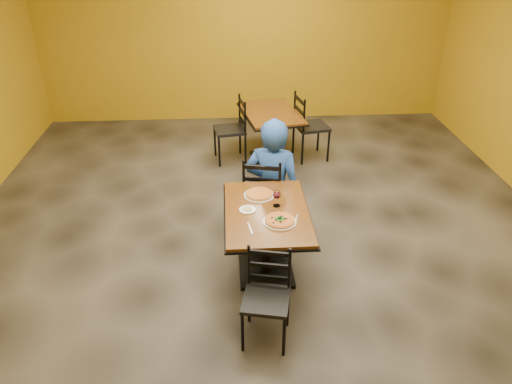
{
  "coord_description": "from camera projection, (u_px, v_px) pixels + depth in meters",
  "views": [
    {
      "loc": [
        -0.36,
        -4.45,
        3.21
      ],
      "look_at": [
        -0.09,
        -0.3,
        0.85
      ],
      "focal_mm": 34.03,
      "sensor_mm": 36.0,
      "label": 1
    }
  ],
  "objects": [
    {
      "name": "pizza_far",
      "position": [
        259.0,
        194.0,
        4.91
      ],
      "size": [
        0.28,
        0.28,
        0.02
      ],
      "primitive_type": "cylinder",
      "color": "orange",
      "rests_on": "plate_far"
    },
    {
      "name": "pizza_main",
      "position": [
        280.0,
        220.0,
        4.48
      ],
      "size": [
        0.28,
        0.28,
        0.02
      ],
      "primitive_type": "cylinder",
      "color": "maroon",
      "rests_on": "plate_main"
    },
    {
      "name": "chair_main_near",
      "position": [
        266.0,
        300.0,
        4.04
      ],
      "size": [
        0.45,
        0.45,
        0.85
      ],
      "primitive_type": null,
      "rotation": [
        0.0,
        0.0,
        -0.21
      ],
      "color": "black",
      "rests_on": "floor"
    },
    {
      "name": "dip",
      "position": [
        247.0,
        209.0,
        4.67
      ],
      "size": [
        0.09,
        0.09,
        0.01
      ],
      "primitive_type": "cylinder",
      "color": "tan",
      "rests_on": "side_plate"
    },
    {
      "name": "plate_far",
      "position": [
        259.0,
        195.0,
        4.92
      ],
      "size": [
        0.31,
        0.31,
        0.01
      ],
      "primitive_type": "cylinder",
      "color": "white",
      "rests_on": "table_main"
    },
    {
      "name": "floor",
      "position": [
        262.0,
        244.0,
        5.47
      ],
      "size": [
        7.0,
        8.0,
        0.01
      ],
      "primitive_type": "cube",
      "color": "black",
      "rests_on": "ground"
    },
    {
      "name": "chair_second_right",
      "position": [
        312.0,
        127.0,
        7.21
      ],
      "size": [
        0.53,
        0.53,
        1.0
      ],
      "primitive_type": null,
      "rotation": [
        0.0,
        0.0,
        1.77
      ],
      "color": "black",
      "rests_on": "floor"
    },
    {
      "name": "wine_glass",
      "position": [
        277.0,
        198.0,
        4.7
      ],
      "size": [
        0.08,
        0.08,
        0.18
      ],
      "primitive_type": null,
      "color": "white",
      "rests_on": "table_main"
    },
    {
      "name": "chair_second_left",
      "position": [
        230.0,
        130.0,
        7.15
      ],
      "size": [
        0.5,
        0.5,
        0.96
      ],
      "primitive_type": null,
      "rotation": [
        0.0,
        0.0,
        -1.4
      ],
      "color": "black",
      "rests_on": "floor"
    },
    {
      "name": "table_main",
      "position": [
        267.0,
        228.0,
        4.76
      ],
      "size": [
        0.83,
        1.23,
        0.75
      ],
      "color": "brown",
      "rests_on": "floor"
    },
    {
      "name": "table_second",
      "position": [
        271.0,
        124.0,
        7.15
      ],
      "size": [
        0.98,
        1.28,
        0.75
      ],
      "rotation": [
        0.0,
        0.0,
        0.19
      ],
      "color": "brown",
      "rests_on": "floor"
    },
    {
      "name": "side_plate",
      "position": [
        247.0,
        210.0,
        4.67
      ],
      "size": [
        0.16,
        0.16,
        0.01
      ],
      "primitive_type": "cylinder",
      "color": "white",
      "rests_on": "table_main"
    },
    {
      "name": "wall_back",
      "position": [
        245.0,
        34.0,
        8.2
      ],
      "size": [
        7.0,
        0.01,
        3.0
      ],
      "primitive_type": "cube",
      "color": "#B58314",
      "rests_on": "ground"
    },
    {
      "name": "diner",
      "position": [
        273.0,
        175.0,
        5.49
      ],
      "size": [
        0.76,
        0.62,
        1.35
      ],
      "primitive_type": "imported",
      "rotation": [
        0.0,
        0.0,
        2.81
      ],
      "color": "navy",
      "rests_on": "floor"
    },
    {
      "name": "plate_main",
      "position": [
        280.0,
        221.0,
        4.49
      ],
      "size": [
        0.31,
        0.31,
        0.01
      ],
      "primitive_type": "cylinder",
      "color": "white",
      "rests_on": "table_main"
    },
    {
      "name": "knife",
      "position": [
        296.0,
        221.0,
        4.51
      ],
      "size": [
        0.06,
        0.21,
        0.0
      ],
      "primitive_type": "cube",
      "rotation": [
        0.0,
        0.0,
        -0.25
      ],
      "color": "silver",
      "rests_on": "table_main"
    },
    {
      "name": "fork",
      "position": [
        250.0,
        228.0,
        4.4
      ],
      "size": [
        0.04,
        0.19,
        0.0
      ],
      "primitive_type": "cube",
      "rotation": [
        0.0,
        0.0,
        0.15
      ],
      "color": "silver",
      "rests_on": "table_main"
    },
    {
      "name": "chair_main_far",
      "position": [
        264.0,
        192.0,
        5.52
      ],
      "size": [
        0.52,
        0.52,
        0.96
      ],
      "primitive_type": null,
      "rotation": [
        0.0,
        0.0,
        2.91
      ],
      "color": "black",
      "rests_on": "floor"
    }
  ]
}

